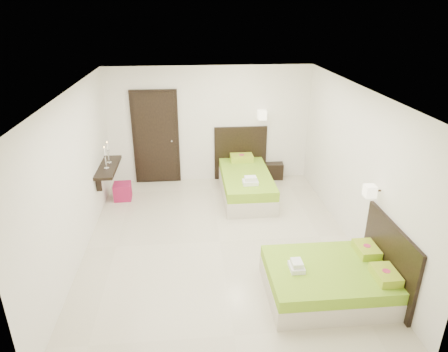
{
  "coord_description": "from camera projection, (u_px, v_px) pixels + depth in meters",
  "views": [
    {
      "loc": [
        -0.46,
        -5.87,
        3.75
      ],
      "look_at": [
        0.1,
        0.3,
        1.1
      ],
      "focal_mm": 32.0,
      "sensor_mm": 36.0,
      "label": 1
    }
  ],
  "objects": [
    {
      "name": "console_shelf",
      "position": [
        108.0,
        167.0,
        7.86
      ],
      "size": [
        0.35,
        1.2,
        0.78
      ],
      "color": "black",
      "rests_on": "ground"
    },
    {
      "name": "ottoman",
      "position": [
        123.0,
        191.0,
        8.35
      ],
      "size": [
        0.36,
        0.36,
        0.35
      ],
      "primitive_type": "cube",
      "rotation": [
        0.0,
        0.0,
        0.04
      ],
      "color": "maroon",
      "rests_on": "ground"
    },
    {
      "name": "floor",
      "position": [
        220.0,
        241.0,
        6.89
      ],
      "size": [
        5.5,
        5.5,
        0.0
      ],
      "primitive_type": "plane",
      "color": "beige",
      "rests_on": "ground"
    },
    {
      "name": "door",
      "position": [
        156.0,
        138.0,
        8.85
      ],
      "size": [
        1.02,
        0.15,
        2.14
      ],
      "color": "black",
      "rests_on": "ground"
    },
    {
      "name": "bed_double",
      "position": [
        334.0,
        278.0,
        5.55
      ],
      "size": [
        1.71,
        1.45,
        1.41
      ],
      "color": "beige",
      "rests_on": "ground"
    },
    {
      "name": "nightstand",
      "position": [
        273.0,
        170.0,
        9.4
      ],
      "size": [
        0.46,
        0.42,
        0.38
      ],
      "primitive_type": "cube",
      "rotation": [
        0.0,
        0.0,
        -0.1
      ],
      "color": "black",
      "rests_on": "ground"
    },
    {
      "name": "bed_single",
      "position": [
        246.0,
        181.0,
        8.51
      ],
      "size": [
        1.2,
        2.0,
        1.65
      ],
      "color": "beige",
      "rests_on": "ground"
    }
  ]
}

